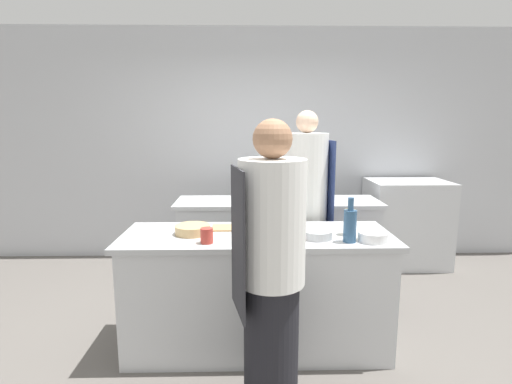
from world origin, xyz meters
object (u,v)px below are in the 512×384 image
object	(u,v)px
bottle_cooking_oil	(249,226)
bowl_prep_small	(373,237)
bowl_mixing_large	(193,230)
bottle_olive_oil	(350,221)
bottle_vinegar	(350,225)
oven_range	(406,223)
chef_at_stove	(305,213)
bowl_ceramic_blue	(317,234)
bottle_wine	(299,217)
cup	(207,236)
chef_at_prep_near	(271,271)

from	to	relation	value
bottle_cooking_oil	bowl_prep_small	world-z (taller)	bottle_cooking_oil
bowl_mixing_large	bottle_olive_oil	bearing A→B (deg)	-2.17
bowl_mixing_large	bottle_cooking_oil	bearing A→B (deg)	-11.27
bottle_vinegar	bottle_cooking_oil	distance (m)	0.70
bottle_vinegar	bowl_mixing_large	distance (m)	1.13
oven_range	chef_at_stove	size ratio (longest dim) A/B	0.57
bowl_mixing_large	bowl_ceramic_blue	bearing A→B (deg)	-8.44
chef_at_stove	bottle_cooking_oil	world-z (taller)	chef_at_stove
bottle_vinegar	bottle_wine	size ratio (longest dim) A/B	1.43
bottle_olive_oil	bottle_wine	world-z (taller)	bottle_olive_oil
bottle_cooking_oil	bowl_prep_small	size ratio (longest dim) A/B	1.00
cup	bowl_ceramic_blue	bearing A→B (deg)	7.08
chef_at_prep_near	bottle_olive_oil	distance (m)	0.90
bottle_cooking_oil	bowl_mixing_large	distance (m)	0.42
chef_at_prep_near	bottle_cooking_oil	size ratio (longest dim) A/B	8.52
bottle_cooking_oil	cup	xyz separation A→B (m)	(-0.28, -0.15, -0.03)
bottle_olive_oil	bottle_cooking_oil	world-z (taller)	bottle_olive_oil
bottle_wine	cup	size ratio (longest dim) A/B	2.06
chef_at_prep_near	bottle_olive_oil	bearing A→B (deg)	-55.18
bowl_prep_small	bottle_olive_oil	bearing A→B (deg)	125.56
bottle_vinegar	bowl_mixing_large	bearing A→B (deg)	168.49
chef_at_prep_near	chef_at_stove	bearing A→B (deg)	-28.24
bottle_olive_oil	bottle_wine	distance (m)	0.40
bowl_mixing_large	bowl_prep_small	xyz separation A→B (m)	(1.27, -0.21, -0.00)
bowl_mixing_large	bowl_prep_small	world-z (taller)	same
chef_at_prep_near	chef_at_stove	xyz separation A→B (m)	(0.38, 1.28, 0.04)
bottle_wine	bottle_vinegar	bearing A→B (deg)	-52.26
bottle_olive_oil	oven_range	bearing A→B (deg)	57.10
bottle_vinegar	oven_range	bearing A→B (deg)	58.57
bowl_ceramic_blue	cup	size ratio (longest dim) A/B	2.01
chef_at_prep_near	bottle_olive_oil	xyz separation A→B (m)	(0.61, 0.64, 0.13)
oven_range	bottle_vinegar	xyz separation A→B (m)	(-1.19, -1.95, 0.50)
chef_at_stove	bottle_wine	size ratio (longest dim) A/B	8.28
cup	bottle_wine	bearing A→B (deg)	30.15
oven_range	bottle_wine	xyz separation A→B (m)	(-1.49, -1.57, 0.46)
bowl_ceramic_blue	bottle_wine	bearing A→B (deg)	107.74
bottle_olive_oil	bowl_prep_small	xyz separation A→B (m)	(0.12, -0.17, -0.07)
chef_at_stove	bowl_mixing_large	world-z (taller)	chef_at_stove
bottle_wine	cup	world-z (taller)	bottle_wine
bottle_olive_oil	bottle_cooking_oil	distance (m)	0.74
bottle_wine	bottle_cooking_oil	bearing A→B (deg)	-147.79
bowl_prep_small	cup	distance (m)	1.14
bottle_wine	cup	distance (m)	0.78
bottle_olive_oil	cup	distance (m)	1.04
bottle_wine	bowl_ceramic_blue	distance (m)	0.32
bottle_wine	bowl_prep_small	bearing A→B (deg)	-38.72
bottle_vinegar	cup	xyz separation A→B (m)	(-0.97, -0.00, -0.07)
bowl_ceramic_blue	oven_range	bearing A→B (deg)	53.10
chef_at_stove	bottle_vinegar	distance (m)	0.85
oven_range	bottle_cooking_oil	world-z (taller)	bottle_cooking_oil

